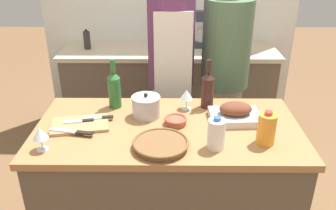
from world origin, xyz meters
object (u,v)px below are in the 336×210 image
object	(u,v)px
juice_jug	(266,129)
stand_mixer	(204,32)
mixing_bowl	(176,121)
knife_chef	(73,131)
wine_bottle_green	(208,89)
wine_glass_left	(187,95)
roasting_pan	(235,114)
cutting_board	(80,124)
wine_bottle_dark	(114,89)
condiment_bottle_short	(226,40)
stock_pot	(146,106)
knife_paring	(80,121)
condiment_bottle_tall	(161,38)
wine_glass_right	(40,134)
person_cook_aproned	(171,68)
wicker_basket	(161,144)
milk_jug	(216,134)
person_cook_guest	(225,71)
knife_bread	(99,118)
condiment_bottle_extra	(87,40)

from	to	relation	value
juice_jug	stand_mixer	xyz separation A→B (m)	(-0.18, 1.74, 0.06)
mixing_bowl	knife_chef	xyz separation A→B (m)	(-0.57, -0.13, -0.00)
mixing_bowl	wine_bottle_green	size ratio (longest dim) A/B	0.43
wine_glass_left	knife_chef	size ratio (longest dim) A/B	0.51
roasting_pan	wine_glass_left	world-z (taller)	wine_glass_left
cutting_board	wine_bottle_dark	xyz separation A→B (m)	(0.17, 0.25, 0.12)
condiment_bottle_short	stand_mixer	bearing A→B (deg)	174.46
juice_jug	stand_mixer	bearing A→B (deg)	95.88
stock_pot	knife_chef	distance (m)	0.45
mixing_bowl	wine_bottle_dark	distance (m)	0.46
knife_paring	condiment_bottle_tall	bearing A→B (deg)	75.00
wine_glass_right	knife_chef	xyz separation A→B (m)	(0.12, 0.15, -0.07)
stock_pot	condiment_bottle_short	xyz separation A→B (m)	(0.67, 1.42, 0.01)
wine_bottle_dark	person_cook_aproned	xyz separation A→B (m)	(0.36, 0.51, -0.05)
mixing_bowl	wine_bottle_dark	bearing A→B (deg)	149.00
wicker_basket	juice_jug	world-z (taller)	juice_jug
cutting_board	mixing_bowl	world-z (taller)	mixing_bowl
milk_jug	person_cook_guest	distance (m)	1.06
condiment_bottle_short	knife_bread	bearing A→B (deg)	-122.53
knife_bread	person_cook_guest	world-z (taller)	person_cook_guest
wine_glass_right	roasting_pan	bearing A→B (deg)	17.39
knife_chef	wine_glass_left	bearing A→B (deg)	27.15
knife_chef	person_cook_aproned	size ratio (longest dim) A/B	0.15
roasting_pan	juice_jug	world-z (taller)	juice_jug
roasting_pan	mixing_bowl	xyz separation A→B (m)	(-0.35, -0.05, -0.02)
condiment_bottle_short	person_cook_aproned	world-z (taller)	person_cook_aproned
mixing_bowl	stand_mixer	xyz separation A→B (m)	(0.29, 1.54, 0.12)
mixing_bowl	wine_glass_right	xyz separation A→B (m)	(-0.69, -0.28, 0.07)
roasting_pan	condiment_bottle_tall	distance (m)	1.61
wine_bottle_dark	juice_jug	bearing A→B (deg)	-26.82
roasting_pan	juice_jug	distance (m)	0.28
wine_glass_left	condiment_bottle_short	world-z (taller)	condiment_bottle_short
juice_jug	condiment_bottle_extra	distance (m)	2.10
cutting_board	wine_glass_left	distance (m)	0.66
mixing_bowl	stand_mixer	world-z (taller)	stand_mixer
knife_chef	stand_mixer	world-z (taller)	stand_mixer
cutting_board	wine_glass_left	world-z (taller)	wine_glass_left
knife_chef	stand_mixer	size ratio (longest dim) A/B	0.75
knife_bread	condiment_bottle_tall	distance (m)	1.58
juice_jug	knife_chef	world-z (taller)	juice_jug
mixing_bowl	wine_glass_left	xyz separation A→B (m)	(0.07, 0.20, 0.07)
wine_bottle_dark	stand_mixer	world-z (taller)	stand_mixer
juice_jug	wine_bottle_dark	bearing A→B (deg)	153.18
roasting_pan	person_cook_aproned	distance (m)	0.79
wine_bottle_green	juice_jug	bearing A→B (deg)	-58.02
stock_pot	wine_bottle_green	size ratio (longest dim) A/B	0.55
roasting_pan	wine_bottle_green	xyz separation A→B (m)	(-0.15, 0.18, 0.08)
stock_pot	wine_bottle_green	world-z (taller)	wine_bottle_green
roasting_pan	mixing_bowl	distance (m)	0.35
wicker_basket	stock_pot	distance (m)	0.37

